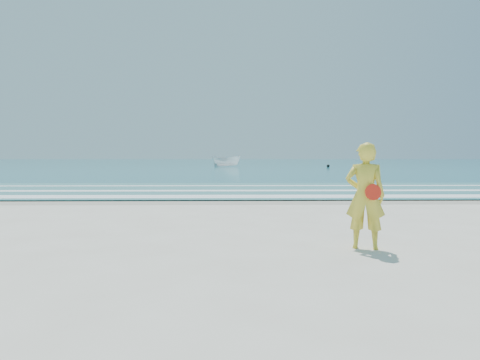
{
  "coord_description": "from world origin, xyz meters",
  "views": [
    {
      "loc": [
        0.08,
        -7.18,
        1.59
      ],
      "look_at": [
        0.29,
        4.0,
        1.0
      ],
      "focal_mm": 35.0,
      "sensor_mm": 36.0,
      "label": 1
    }
  ],
  "objects": [
    {
      "name": "ground",
      "position": [
        0.0,
        0.0,
        0.0
      ],
      "size": [
        400.0,
        400.0,
        0.0
      ],
      "primitive_type": "plane",
      "color": "silver",
      "rests_on": "ground"
    },
    {
      "name": "wet_sand",
      "position": [
        0.0,
        9.0,
        0.0
      ],
      "size": [
        400.0,
        2.4,
        0.0
      ],
      "primitive_type": "cube",
      "color": "#B2A893",
      "rests_on": "ground"
    },
    {
      "name": "ocean",
      "position": [
        0.0,
        105.0,
        0.02
      ],
      "size": [
        400.0,
        190.0,
        0.04
      ],
      "primitive_type": "cube",
      "color": "#19727F",
      "rests_on": "ground"
    },
    {
      "name": "shallow",
      "position": [
        0.0,
        14.0,
        0.04
      ],
      "size": [
        400.0,
        10.0,
        0.01
      ],
      "primitive_type": "cube",
      "color": "#59B7AD",
      "rests_on": "ocean"
    },
    {
      "name": "foam_near",
      "position": [
        0.0,
        10.3,
        0.05
      ],
      "size": [
        400.0,
        1.4,
        0.01
      ],
      "primitive_type": "cube",
      "color": "white",
      "rests_on": "shallow"
    },
    {
      "name": "foam_mid",
      "position": [
        0.0,
        13.2,
        0.05
      ],
      "size": [
        400.0,
        0.9,
        0.01
      ],
      "primitive_type": "cube",
      "color": "white",
      "rests_on": "shallow"
    },
    {
      "name": "foam_far",
      "position": [
        0.0,
        16.5,
        0.05
      ],
      "size": [
        400.0,
        0.6,
        0.01
      ],
      "primitive_type": "cube",
      "color": "white",
      "rests_on": "shallow"
    },
    {
      "name": "boat",
      "position": [
        -0.53,
        56.88,
        0.85
      ],
      "size": [
        4.49,
        3.04,
        1.62
      ],
      "primitive_type": "imported",
      "rotation": [
        0.0,
        0.0,
        1.19
      ],
      "color": "white",
      "rests_on": "ocean"
    },
    {
      "name": "buoy",
      "position": [
        12.75,
        53.41,
        0.24
      ],
      "size": [
        0.4,
        0.4,
        0.4
      ],
      "primitive_type": "sphere",
      "color": "black",
      "rests_on": "ocean"
    },
    {
      "name": "woman",
      "position": [
        2.36,
        0.68,
        0.9
      ],
      "size": [
        0.75,
        0.6,
        1.81
      ],
      "color": "yellow",
      "rests_on": "ground"
    }
  ]
}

